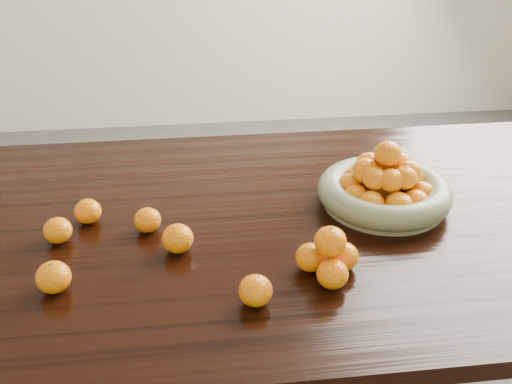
{
  "coord_description": "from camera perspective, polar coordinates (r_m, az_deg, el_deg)",
  "views": [
    {
      "loc": [
        -0.1,
        -1.13,
        1.44
      ],
      "look_at": [
        0.04,
        -0.02,
        0.83
      ],
      "focal_mm": 40.0,
      "sensor_mm": 36.0,
      "label": 1
    }
  ],
  "objects": [
    {
      "name": "loose_orange_2",
      "position": [
        1.06,
        -0.06,
        -9.82
      ],
      "size": [
        0.06,
        0.06,
        0.06
      ],
      "primitive_type": "ellipsoid",
      "color": "orange",
      "rests_on": "dining_table"
    },
    {
      "name": "loose_orange_4",
      "position": [
        1.36,
        -16.46,
        -1.86
      ],
      "size": [
        0.06,
        0.06,
        0.06
      ],
      "primitive_type": "ellipsoid",
      "color": "orange",
      "rests_on": "dining_table"
    },
    {
      "name": "orange_pyramid",
      "position": [
        1.13,
        7.32,
        -6.45
      ],
      "size": [
        0.13,
        0.12,
        0.11
      ],
      "rotation": [
        0.0,
        0.0,
        -0.05
      ],
      "color": "orange",
      "rests_on": "dining_table"
    },
    {
      "name": "loose_orange_0",
      "position": [
        1.16,
        -19.59,
        -8.03
      ],
      "size": [
        0.07,
        0.07,
        0.06
      ],
      "primitive_type": "ellipsoid",
      "color": "orange",
      "rests_on": "dining_table"
    },
    {
      "name": "loose_orange_5",
      "position": [
        1.29,
        -10.79,
        -2.77
      ],
      "size": [
        0.06,
        0.06,
        0.06
      ],
      "primitive_type": "ellipsoid",
      "color": "orange",
      "rests_on": "dining_table"
    },
    {
      "name": "loose_orange_3",
      "position": [
        1.3,
        -19.21,
        -3.65
      ],
      "size": [
        0.06,
        0.06,
        0.06
      ],
      "primitive_type": "ellipsoid",
      "color": "orange",
      "rests_on": "dining_table"
    },
    {
      "name": "loose_orange_1",
      "position": [
        1.21,
        -7.85,
        -4.62
      ],
      "size": [
        0.07,
        0.07,
        0.06
      ],
      "primitive_type": "ellipsoid",
      "color": "orange",
      "rests_on": "dining_table"
    },
    {
      "name": "dining_table",
      "position": [
        1.38,
        -1.62,
        -5.9
      ],
      "size": [
        2.0,
        1.0,
        0.75
      ],
      "color": "black",
      "rests_on": "ground"
    },
    {
      "name": "fruit_bowl",
      "position": [
        1.4,
        12.72,
        0.39
      ],
      "size": [
        0.32,
        0.32,
        0.16
      ],
      "rotation": [
        0.0,
        0.0,
        0.13
      ],
      "color": "gray",
      "rests_on": "dining_table"
    }
  ]
}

